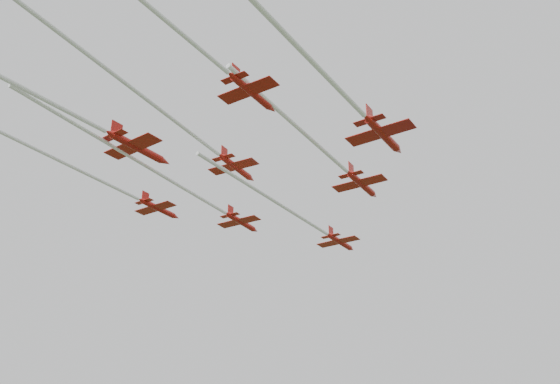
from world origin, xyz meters
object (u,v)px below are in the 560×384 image
Objects in this scene: jet_row3_right at (317,66)px; jet_row4_right at (159,15)px; jet_row4_left at (48,101)px; jet_row3_left at (108,184)px; jet_row2_right at (338,163)px; jet_lead at (311,224)px; jet_row3_mid at (175,121)px; jet_row2_left at (194,194)px.

jet_row4_right is at bearing -129.61° from jet_row3_right.
jet_row4_left is (-33.58, -12.53, 2.70)m from jet_row3_right.
jet_row3_left is 0.78× the size of jet_row4_left.
jet_lead is at bearing 134.20° from jet_row2_right.
jet_row3_mid is at bearing 126.64° from jet_row4_right.
jet_row4_right is at bearing -56.85° from jet_row2_left.
jet_row3_right is at bearing 18.87° from jet_row4_left.
jet_row3_right reaches higher than jet_lead.
jet_row2_right reaches higher than jet_row3_mid.
jet_row3_mid is 23.81m from jet_row3_right.
jet_row4_right is at bearing -91.09° from jet_row2_right.
jet_row3_right is 17.90m from jet_row4_right.
jet_row2_right is 29.21m from jet_row3_right.
jet_row3_mid is (14.82, -18.19, -0.15)m from jet_row2_left.
jet_row2_right is 42.88m from jet_row4_left.
jet_lead is 1.07× the size of jet_row2_right.
jet_row4_right is (13.70, -15.21, 0.43)m from jet_row3_mid.
jet_row3_right is (26.30, -35.71, 0.65)m from jet_lead.
jet_row2_right is 0.65× the size of jet_row3_right.
jet_row3_left is 22.84m from jet_row3_mid.
jet_lead is at bearing 84.76° from jet_row3_mid.
jet_row2_left is 0.91× the size of jet_row4_right.
jet_row4_left reaches higher than jet_row3_left.
jet_row3_left is at bearing -127.98° from jet_row2_left.
jet_row4_left is at bearing -103.30° from jet_lead.
jet_row3_left is at bearing -155.89° from jet_row2_right.
jet_row2_right is at bearing 25.87° from jet_row3_left.
jet_row2_right is (12.46, -10.18, 3.71)m from jet_lead.
jet_row3_left is 46.24m from jet_row3_right.
jet_row3_left is at bearing -128.45° from jet_lead.
jet_lead is 44.36m from jet_row3_right.
jet_row4_left is 1.01× the size of jet_row4_right.
jet_row4_right reaches higher than jet_row3_left.
jet_lead is 53.00m from jet_row4_right.
jet_row2_left is 0.84× the size of jet_row3_right.
jet_row2_left is at bearing 119.68° from jet_row3_mid.
jet_lead is 16.51m from jet_row2_right.
jet_row3_mid is 20.48m from jet_row4_right.
jet_lead is at bearing 79.82° from jet_row4_left.
jet_lead is 0.70× the size of jet_row3_right.
jet_row3_right is at bearing -58.35° from jet_lead.
jet_lead is 0.83× the size of jet_row2_left.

